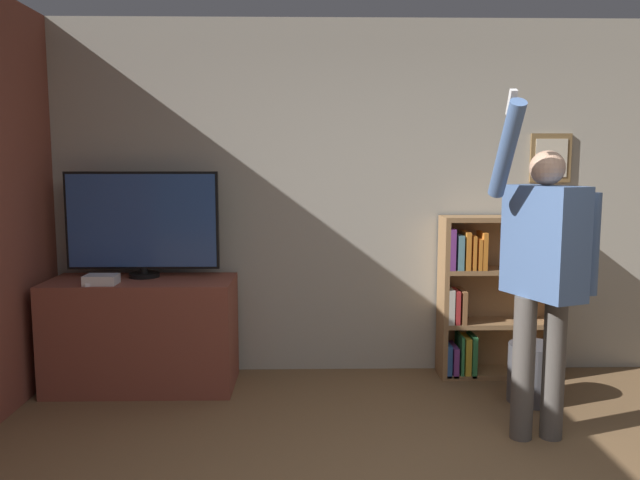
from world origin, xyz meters
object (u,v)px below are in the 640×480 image
Objects in this scene: television at (142,223)px; game_console at (101,280)px; bookshelf at (488,297)px; person at (543,265)px; waste_bin at (533,373)px.

game_console is at bearing -129.58° from television.
bookshelf is 1.20m from person.
game_console is 0.54× the size of waste_bin.
television is at bearing -133.25° from person.
waste_bin is at bearing -9.11° from television.
bookshelf reaches higher than game_console.
waste_bin is at bearing 140.61° from person.
television is at bearing -177.56° from bookshelf.
game_console is at bearing 176.75° from waste_bin.
bookshelf is 0.61× the size of person.
game_console is 0.11× the size of person.
game_console is 2.83m from bookshelf.
waste_bin is at bearing -73.01° from bookshelf.
television is at bearing 50.42° from game_console.
waste_bin is (2.96, -0.17, -0.63)m from game_console.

